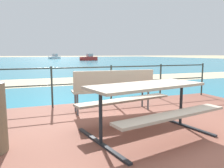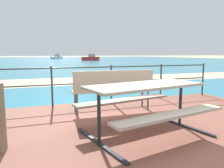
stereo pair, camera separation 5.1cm
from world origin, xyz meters
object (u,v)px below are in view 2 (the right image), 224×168
object	(u,v)px
picnic_table	(145,97)
park_bench	(113,86)
boat_mid	(57,57)
boat_near	(90,58)

from	to	relation	value
picnic_table	park_bench	bearing A→B (deg)	78.06
park_bench	boat_mid	bearing A→B (deg)	-91.85
picnic_table	boat_mid	distance (m)	51.69
picnic_table	park_bench	xyz separation A→B (m)	(0.02, 1.43, -0.04)
boat_near	boat_mid	world-z (taller)	boat_near
boat_near	boat_mid	xyz separation A→B (m)	(-4.75, 13.64, -0.02)
boat_near	boat_mid	size ratio (longest dim) A/B	1.07
picnic_table	boat_mid	world-z (taller)	boat_mid
picnic_table	boat_near	size ratio (longest dim) A/B	0.54
picnic_table	boat_mid	xyz separation A→B (m)	(4.33, 51.51, -0.24)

